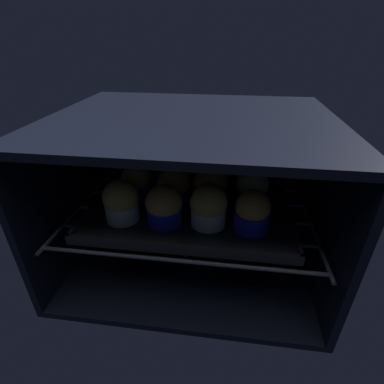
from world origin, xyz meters
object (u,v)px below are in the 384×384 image
Objects in this scene: baking_tray at (192,203)px; muffin_row1_col2 at (210,186)px; muffin_row2_col1 at (181,169)px; muffin_row0_col1 at (164,206)px; muffin_row2_col3 at (248,172)px; muffin_row2_col0 at (147,165)px; muffin_row2_col2 at (213,169)px; muffin_row0_col2 at (209,207)px; muffin_row0_col3 at (252,212)px; muffin_row1_col1 at (174,186)px; muffin_row0_col0 at (121,201)px; muffin_row1_col3 at (252,188)px; muffin_row1_col0 at (137,182)px.

baking_tray is 4.99× the size of muffin_row1_col2.
muffin_row0_col1 is at bearing -91.04° from muffin_row2_col1.
muffin_row2_col0 is at bearing 179.40° from muffin_row2_col3.
muffin_row2_col2 is (4.22, 9.10, 4.95)cm from baking_tray.
muffin_row0_col1 is 0.96× the size of muffin_row0_col2.
muffin_row0_col3 is (8.82, -0.48, -0.23)cm from muffin_row0_col2.
muffin_row1_col2 is at bearing 3.54° from muffin_row1_col1.
muffin_row0_col0 and muffin_row1_col3 have the same top height.
muffin_row2_col2 is at bearing 47.82° from muffin_row1_col1.
muffin_row2_col3 reaches higher than baking_tray.
muffin_row2_col2 reaches higher than muffin_row1_col0.
muffin_row2_col3 reaches higher than muffin_row1_col2.
muffin_row1_col3 is at bearing -86.71° from muffin_row2_col3.
muffin_row2_col3 reaches higher than muffin_row2_col1.
muffin_row1_col0 is at bearing 179.87° from baking_tray.
muffin_row1_col0 is at bearing 160.73° from muffin_row0_col3.
baking_tray is at bearing 64.30° from muffin_row0_col1.
muffin_row0_col1 is 0.95× the size of muffin_row1_col3.
muffin_row1_col0 is at bearing -90.29° from muffin_row2_col0.
muffin_row1_col3 reaches higher than muffin_row1_col1.
muffin_row1_col2 is (4.26, 0.24, 4.75)cm from baking_tray.
muffin_row2_col2 is at bearing 64.70° from muffin_row0_col1.
muffin_row1_col2 is 1.06× the size of muffin_row2_col1.
muffin_row1_col2 is (8.83, 9.73, 0.24)cm from muffin_row0_col1.
muffin_row1_col0 is 17.59cm from muffin_row1_col2.
muffin_row1_col3 reaches higher than muffin_row2_col1.
muffin_row1_col2 is (-9.17, 9.57, 0.18)cm from muffin_row0_col3.
muffin_row2_col1 is at bearing 62.98° from muffin_row0_col0.
muffin_row1_col3 is (27.57, 9.68, -0.03)cm from muffin_row0_col0.
muffin_row0_col0 is 1.05× the size of muffin_row1_col1.
muffin_row2_col0 reaches higher than muffin_row0_col2.
muffin_row1_col2 is at bearing -179.49° from muffin_row1_col3.
muffin_row0_col3 is (27.20, 0.03, -0.28)cm from muffin_row0_col0.
muffin_row1_col2 is 12.60cm from muffin_row2_col3.
muffin_row0_col3 is at bearing -27.03° from muffin_row1_col1.
muffin_row1_col3 is at bearing 44.95° from muffin_row0_col2.
muffin_row0_col1 is (-4.57, -9.49, 4.51)cm from baking_tray.
muffin_row1_col0 is at bearing 153.68° from muffin_row0_col2.
muffin_row2_col1 is (-17.65, 18.70, -0.12)cm from muffin_row0_col3.
muffin_row1_col1 is 0.95× the size of muffin_row1_col3.
muffin_row1_col3 is 0.99× the size of muffin_row2_col3.
muffin_row2_col0 is at bearing 161.65° from muffin_row1_col3.
muffin_row2_col1 is (-8.49, 9.13, -0.30)cm from muffin_row1_col2.
muffin_row1_col0 is at bearing -152.66° from muffin_row2_col2.
muffin_row2_col0 is (0.05, 9.28, 0.20)cm from muffin_row1_col0.
baking_tray is at bearing -176.71° from muffin_row1_col2.
muffin_row2_col1 is at bearing 178.13° from muffin_row2_col2.
baking_tray is 5.10× the size of muffin_row1_col0.
muffin_row1_col2 is at bearing 133.77° from muffin_row0_col3.
muffin_row2_col3 is (27.07, 18.38, -0.04)cm from muffin_row0_col0.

